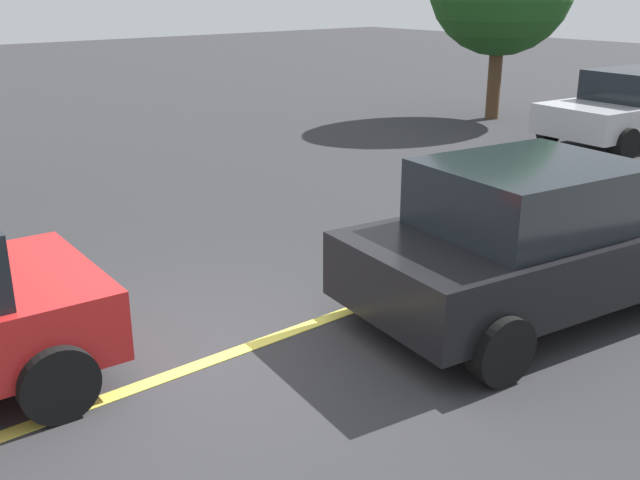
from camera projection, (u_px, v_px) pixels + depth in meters
name	position (u px, v px, depth m)	size (l,w,h in m)	color
ground_plane	(214.00, 360.00, 6.81)	(80.00, 80.00, 0.00)	#2D2D30
lane_marking_centre	(433.00, 280.00, 8.62)	(28.00, 0.16, 0.01)	#E0D14C
car_black_approaching	(535.00, 238.00, 7.56)	(4.34, 2.55, 1.64)	black
car_silver_behind_van	(634.00, 107.00, 15.84)	(4.45, 2.47, 1.56)	#B7BABF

